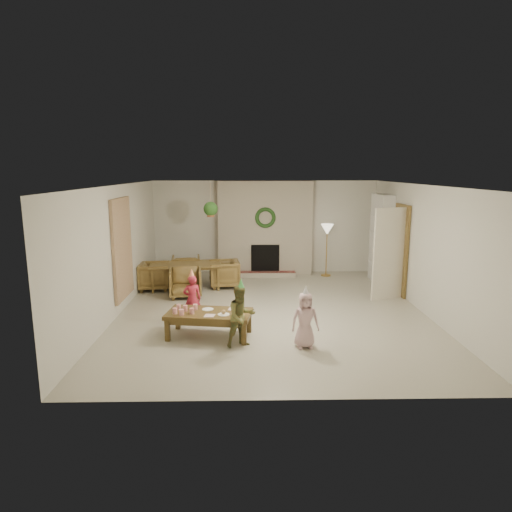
{
  "coord_description": "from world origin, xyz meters",
  "views": [
    {
      "loc": [
        -0.48,
        -8.52,
        2.79
      ],
      "look_at": [
        -0.3,
        0.4,
        1.05
      ],
      "focal_mm": 31.17,
      "sensor_mm": 36.0,
      "label": 1
    }
  ],
  "objects_px": {
    "dining_chair_near": "(186,283)",
    "coffee_table_top": "(209,314)",
    "child_pink": "(305,320)",
    "dining_chair_far": "(186,268)",
    "dining_chair_left": "(154,276)",
    "child_plaid": "(241,316)",
    "dining_chair_right": "(224,274)",
    "child_red": "(192,299)",
    "dining_table": "(186,276)"
  },
  "relations": [
    {
      "from": "coffee_table_top",
      "to": "child_plaid",
      "type": "height_order",
      "value": "child_plaid"
    },
    {
      "from": "coffee_table_top",
      "to": "child_pink",
      "type": "distance_m",
      "value": 1.64
    },
    {
      "from": "dining_table",
      "to": "dining_chair_near",
      "type": "height_order",
      "value": "dining_chair_near"
    },
    {
      "from": "dining_table",
      "to": "child_pink",
      "type": "height_order",
      "value": "child_pink"
    },
    {
      "from": "child_plaid",
      "to": "dining_chair_right",
      "type": "bearing_deg",
      "value": 70.62
    },
    {
      "from": "dining_chair_left",
      "to": "child_pink",
      "type": "bearing_deg",
      "value": -145.97
    },
    {
      "from": "dining_chair_near",
      "to": "dining_chair_far",
      "type": "relative_size",
      "value": 1.0
    },
    {
      "from": "child_plaid",
      "to": "child_pink",
      "type": "height_order",
      "value": "child_plaid"
    },
    {
      "from": "dining_chair_near",
      "to": "coffee_table_top",
      "type": "height_order",
      "value": "dining_chair_near"
    },
    {
      "from": "dining_table",
      "to": "dining_chair_far",
      "type": "height_order",
      "value": "dining_chair_far"
    },
    {
      "from": "dining_table",
      "to": "dining_chair_left",
      "type": "height_order",
      "value": "dining_chair_left"
    },
    {
      "from": "dining_table",
      "to": "child_pink",
      "type": "xyz_separation_m",
      "value": [
        2.38,
        -3.64,
        0.16
      ]
    },
    {
      "from": "dining_chair_far",
      "to": "child_plaid",
      "type": "relative_size",
      "value": 0.71
    },
    {
      "from": "dining_chair_left",
      "to": "dining_chair_right",
      "type": "bearing_deg",
      "value": -90.0
    },
    {
      "from": "dining_chair_right",
      "to": "child_plaid",
      "type": "height_order",
      "value": "child_plaid"
    },
    {
      "from": "dining_chair_far",
      "to": "coffee_table_top",
      "type": "relative_size",
      "value": 0.5
    },
    {
      "from": "dining_chair_near",
      "to": "child_pink",
      "type": "height_order",
      "value": "child_pink"
    },
    {
      "from": "dining_table",
      "to": "child_red",
      "type": "distance_m",
      "value": 2.5
    },
    {
      "from": "dining_chair_right",
      "to": "coffee_table_top",
      "type": "distance_m",
      "value": 3.26
    },
    {
      "from": "dining_chair_near",
      "to": "dining_table",
      "type": "bearing_deg",
      "value": 90.0
    },
    {
      "from": "coffee_table_top",
      "to": "dining_table",
      "type": "bearing_deg",
      "value": 113.05
    },
    {
      "from": "child_pink",
      "to": "dining_chair_right",
      "type": "bearing_deg",
      "value": 105.87
    },
    {
      "from": "child_plaid",
      "to": "dining_table",
      "type": "bearing_deg",
      "value": 84.45
    },
    {
      "from": "child_red",
      "to": "dining_chair_left",
      "type": "bearing_deg",
      "value": -76.24
    },
    {
      "from": "coffee_table_top",
      "to": "dining_chair_near",
      "type": "bearing_deg",
      "value": 115.19
    },
    {
      "from": "dining_chair_far",
      "to": "dining_chair_right",
      "type": "height_order",
      "value": "same"
    },
    {
      "from": "dining_chair_right",
      "to": "child_red",
      "type": "height_order",
      "value": "child_red"
    },
    {
      "from": "dining_chair_near",
      "to": "child_red",
      "type": "distance_m",
      "value": 1.77
    },
    {
      "from": "dining_table",
      "to": "child_red",
      "type": "xyz_separation_m",
      "value": [
        0.45,
        -2.46,
        0.16
      ]
    },
    {
      "from": "coffee_table_top",
      "to": "child_plaid",
      "type": "relative_size",
      "value": 1.41
    },
    {
      "from": "dining_table",
      "to": "child_pink",
      "type": "bearing_deg",
      "value": -64.0
    },
    {
      "from": "dining_chair_right",
      "to": "child_plaid",
      "type": "xyz_separation_m",
      "value": [
        0.46,
        -3.7,
        0.18
      ]
    },
    {
      "from": "coffee_table_top",
      "to": "child_pink",
      "type": "bearing_deg",
      "value": -9.04
    },
    {
      "from": "child_red",
      "to": "child_plaid",
      "type": "bearing_deg",
      "value": 116.3
    },
    {
      "from": "dining_chair_left",
      "to": "coffee_table_top",
      "type": "distance_m",
      "value": 3.42
    },
    {
      "from": "dining_chair_left",
      "to": "child_plaid",
      "type": "height_order",
      "value": "child_plaid"
    },
    {
      "from": "child_pink",
      "to": "child_red",
      "type": "bearing_deg",
      "value": 142.97
    },
    {
      "from": "dining_chair_far",
      "to": "child_plaid",
      "type": "distance_m",
      "value": 4.55
    },
    {
      "from": "coffee_table_top",
      "to": "child_pink",
      "type": "height_order",
      "value": "child_pink"
    },
    {
      "from": "dining_chair_left",
      "to": "coffee_table_top",
      "type": "xyz_separation_m",
      "value": [
        1.54,
        -3.05,
        0.08
      ]
    },
    {
      "from": "child_red",
      "to": "child_pink",
      "type": "distance_m",
      "value": 2.26
    },
    {
      "from": "dining_table",
      "to": "coffee_table_top",
      "type": "xyz_separation_m",
      "value": [
        0.82,
        -3.14,
        0.11
      ]
    },
    {
      "from": "dining_chair_left",
      "to": "dining_chair_far",
      "type": "bearing_deg",
      "value": -45.0
    },
    {
      "from": "dining_chair_far",
      "to": "dining_chair_right",
      "type": "distance_m",
      "value": 1.17
    },
    {
      "from": "dining_chair_right",
      "to": "child_plaid",
      "type": "bearing_deg",
      "value": -0.14
    },
    {
      "from": "child_red",
      "to": "child_plaid",
      "type": "distance_m",
      "value": 1.45
    },
    {
      "from": "dining_chair_left",
      "to": "dining_table",
      "type": "bearing_deg",
      "value": -90.0
    },
    {
      "from": "child_plaid",
      "to": "dining_chair_far",
      "type": "bearing_deg",
      "value": 82.26
    },
    {
      "from": "coffee_table_top",
      "to": "child_red",
      "type": "relative_size",
      "value": 1.56
    },
    {
      "from": "child_pink",
      "to": "dining_chair_far",
      "type": "bearing_deg",
      "value": 113.98
    }
  ]
}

